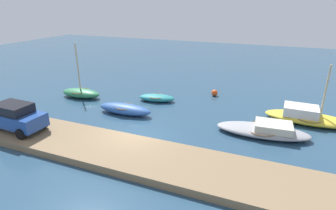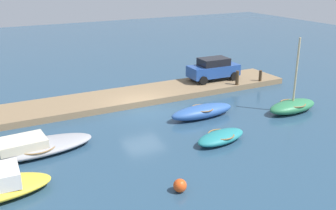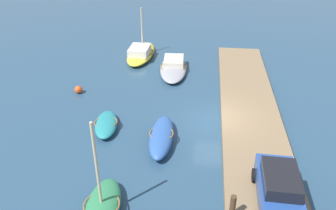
{
  "view_description": "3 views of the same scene",
  "coord_description": "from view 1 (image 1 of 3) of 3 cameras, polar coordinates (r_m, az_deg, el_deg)",
  "views": [
    {
      "loc": [
        7.37,
        -12.88,
        7.82
      ],
      "look_at": [
        0.92,
        2.91,
        1.24
      ],
      "focal_mm": 28.91,
      "sensor_mm": 36.0,
      "label": 1
    },
    {
      "loc": [
        9.42,
        21.51,
        8.52
      ],
      "look_at": [
        -0.75,
        2.05,
        0.8
      ],
      "focal_mm": 42.21,
      "sensor_mm": 36.0,
      "label": 2
    },
    {
      "loc": [
        -17.95,
        0.85,
        11.23
      ],
      "look_at": [
        -0.29,
        2.89,
        1.11
      ],
      "focal_mm": 36.77,
      "sensor_mm": 36.0,
      "label": 3
    }
  ],
  "objects": [
    {
      "name": "rowboat_green",
      "position": [
        24.54,
        -17.89,
        2.48
      ],
      "size": [
        3.64,
        1.68,
        4.63
      ],
      "rotation": [
        0.0,
        0.0,
        0.06
      ],
      "color": "#2D7A4C",
      "rests_on": "ground_plane"
    },
    {
      "name": "motorboat_grey",
      "position": [
        17.83,
        19.63,
        -4.97
      ],
      "size": [
        5.7,
        2.39,
        0.88
      ],
      "rotation": [
        0.0,
        0.0,
        0.06
      ],
      "color": "#939399",
      "rests_on": "ground_plane"
    },
    {
      "name": "ground_plane",
      "position": [
        16.77,
        -6.72,
        -6.86
      ],
      "size": [
        84.0,
        84.0,
        0.0
      ],
      "primitive_type": "plane",
      "color": "navy"
    },
    {
      "name": "rowboat_blue",
      "position": [
        20.13,
        -9.08,
        -0.83
      ],
      "size": [
        4.17,
        1.38,
        0.78
      ],
      "rotation": [
        0.0,
        0.0,
        0.02
      ],
      "color": "#2D569E",
      "rests_on": "ground_plane"
    },
    {
      "name": "sailboat_yellow",
      "position": [
        20.81,
        27.22,
        -2.18
      ],
      "size": [
        5.74,
        2.31,
        4.11
      ],
      "rotation": [
        0.0,
        0.0,
        -0.04
      ],
      "color": "gold",
      "rests_on": "ground_plane"
    },
    {
      "name": "dock_platform",
      "position": [
        15.11,
        -10.62,
        -9.59
      ],
      "size": [
        23.85,
        3.55,
        0.4
      ],
      "primitive_type": "cube",
      "color": "#846B4C",
      "rests_on": "ground_plane"
    },
    {
      "name": "mooring_post_west",
      "position": [
        22.34,
        -30.54,
        -0.24
      ],
      "size": [
        0.22,
        0.22,
        0.81
      ],
      "primitive_type": "cylinder",
      "color": "#47331E",
      "rests_on": "dock_platform"
    },
    {
      "name": "dinghy_teal",
      "position": [
        22.53,
        -2.39,
        1.55
      ],
      "size": [
        3.17,
        1.8,
        0.57
      ],
      "rotation": [
        0.0,
        0.0,
        0.18
      ],
      "color": "teal",
      "rests_on": "ground_plane"
    },
    {
      "name": "marker_buoy",
      "position": [
        24.12,
        9.78,
        2.55
      ],
      "size": [
        0.55,
        0.55,
        0.55
      ],
      "primitive_type": "sphere",
      "color": "#E54C19",
      "rests_on": "ground_plane"
    },
    {
      "name": "mooring_post_mid_west",
      "position": [
        20.69,
        -26.92,
        -0.78
      ],
      "size": [
        0.24,
        0.24,
        1.03
      ],
      "primitive_type": "cylinder",
      "color": "#47331E",
      "rests_on": "dock_platform"
    },
    {
      "name": "parked_car",
      "position": [
        18.88,
        -29.59,
        -2.1
      ],
      "size": [
        3.9,
        1.94,
        1.68
      ],
      "rotation": [
        0.0,
        0.0,
        -0.03
      ],
      "color": "#234793",
      "rests_on": "dock_platform"
    }
  ]
}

